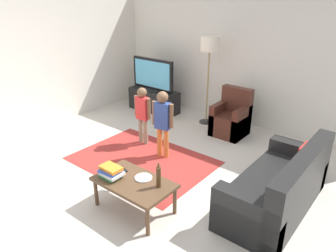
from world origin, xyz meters
TOP-DOWN VIEW (x-y plane):
  - ground at (0.00, 0.00)m, footprint 7.80×7.80m
  - wall_back at (0.00, 3.00)m, footprint 6.00×0.12m
  - wall_left at (-3.00, 0.00)m, footprint 0.12×6.00m
  - area_rug at (-0.37, 0.39)m, footprint 2.20×1.60m
  - tv_stand at (-1.79, 2.30)m, footprint 1.20×0.44m
  - tv at (-1.79, 2.28)m, footprint 1.10×0.28m
  - couch at (1.86, 0.56)m, footprint 0.80×1.80m
  - armchair at (0.23, 2.26)m, footprint 0.60×0.60m
  - floor_lamp at (-0.46, 2.45)m, footprint 0.36×0.36m
  - child_near_tv at (-0.81, 0.88)m, footprint 0.35×0.17m
  - child_center at (-0.21, 0.72)m, footprint 0.38×0.18m
  - coffee_table at (0.42, -0.60)m, footprint 1.00×0.60m
  - book_stack at (0.14, -0.71)m, footprint 0.29×0.24m
  - bottle at (0.74, -0.50)m, footprint 0.06×0.06m
  - tv_remote at (0.12, -0.50)m, footprint 0.18×0.09m
  - plate at (0.47, -0.48)m, footprint 0.22×0.22m

SIDE VIEW (x-z plane):
  - ground at x=0.00m, z-range 0.00..0.00m
  - area_rug at x=-0.37m, z-range 0.00..0.01m
  - tv_stand at x=-1.79m, z-range -0.01..0.49m
  - couch at x=1.86m, z-range -0.14..0.72m
  - armchair at x=0.23m, z-range -0.15..0.75m
  - coffee_table at x=0.42m, z-range 0.16..0.58m
  - plate at x=0.47m, z-range 0.42..0.44m
  - tv_remote at x=0.12m, z-range 0.42..0.44m
  - book_stack at x=0.14m, z-range 0.42..0.57m
  - bottle at x=0.74m, z-range 0.40..0.72m
  - child_near_tv at x=-0.81m, z-range 0.11..1.16m
  - child_center at x=-0.21m, z-range 0.12..1.25m
  - tv at x=-1.79m, z-range 0.49..1.20m
  - wall_back at x=0.00m, z-range 0.00..2.70m
  - wall_left at x=-3.00m, z-range 0.00..2.70m
  - floor_lamp at x=-0.46m, z-range 0.65..2.43m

